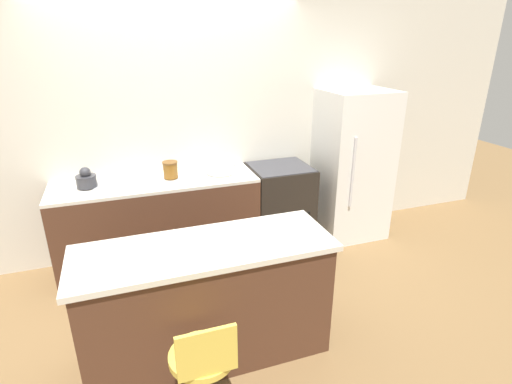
# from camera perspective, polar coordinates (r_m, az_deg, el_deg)

# --- Properties ---
(ground_plane) EXTENTS (14.00, 14.00, 0.00)m
(ground_plane) POSITION_cam_1_polar(r_m,az_deg,el_deg) (4.06, -8.42, -11.34)
(ground_plane) COLOR brown
(wall_back) EXTENTS (8.00, 0.06, 2.60)m
(wall_back) POSITION_cam_1_polar(r_m,az_deg,el_deg) (4.14, -11.16, 8.76)
(wall_back) COLOR beige
(wall_back) RESTS_ON ground_plane
(back_counter) EXTENTS (1.92, 0.58, 0.90)m
(back_counter) POSITION_cam_1_polar(r_m,az_deg,el_deg) (4.08, -13.61, -4.35)
(back_counter) COLOR #4C2D1E
(back_counter) RESTS_ON ground_plane
(kitchen_island) EXTENTS (1.73, 0.61, 0.89)m
(kitchen_island) POSITION_cam_1_polar(r_m,az_deg,el_deg) (2.92, -6.89, -15.25)
(kitchen_island) COLOR #4C2D1E
(kitchen_island) RESTS_ON ground_plane
(oven_range) EXTENTS (0.63, 0.59, 0.90)m
(oven_range) POSITION_cam_1_polar(r_m,az_deg,el_deg) (4.36, 3.38, -1.99)
(oven_range) COLOR black
(oven_range) RESTS_ON ground_plane
(refrigerator) EXTENTS (0.73, 0.65, 1.65)m
(refrigerator) POSITION_cam_1_polar(r_m,az_deg,el_deg) (4.59, 13.57, 3.70)
(refrigerator) COLOR silver
(refrigerator) RESTS_ON ground_plane
(stool_chair) EXTENTS (0.38, 0.38, 0.81)m
(stool_chair) POSITION_cam_1_polar(r_m,az_deg,el_deg) (2.51, -7.42, -24.54)
(stool_chair) COLOR #B7B7BC
(stool_chair) RESTS_ON ground_plane
(kettle) EXTENTS (0.18, 0.18, 0.19)m
(kettle) POSITION_cam_1_polar(r_m,az_deg,el_deg) (3.92, -23.10, 1.67)
(kettle) COLOR #333338
(kettle) RESTS_ON back_counter
(mixing_bowl) EXTENTS (0.29, 0.29, 0.10)m
(mixing_bowl) POSITION_cam_1_polar(r_m,az_deg,el_deg) (4.02, -5.10, 3.51)
(mixing_bowl) COLOR white
(mixing_bowl) RESTS_ON back_counter
(canister_jar) EXTENTS (0.14, 0.14, 0.16)m
(canister_jar) POSITION_cam_1_polar(r_m,az_deg,el_deg) (3.92, -12.13, 3.15)
(canister_jar) COLOR brown
(canister_jar) RESTS_ON back_counter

